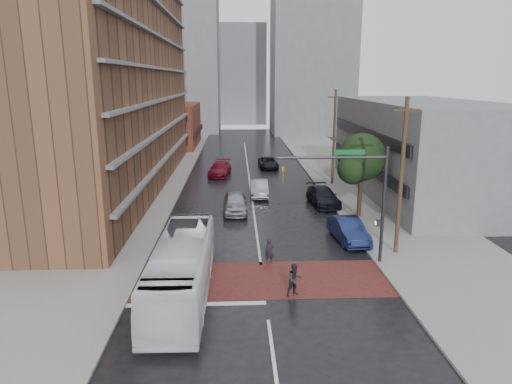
{
  "coord_description": "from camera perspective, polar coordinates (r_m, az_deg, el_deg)",
  "views": [
    {
      "loc": [
        -1.4,
        -23.25,
        10.99
      ],
      "look_at": [
        -0.11,
        6.92,
        3.5
      ],
      "focal_mm": 32.0,
      "sensor_mm": 36.0,
      "label": 1
    }
  ],
  "objects": [
    {
      "name": "utility_pole_near",
      "position": [
        29.68,
        17.71,
        1.89
      ],
      "size": [
        1.6,
        0.26,
        10.0
      ],
      "color": "#473321",
      "rests_on": "ground"
    },
    {
      "name": "sidewalk_east",
      "position": [
        51.12,
        12.22,
        1.28
      ],
      "size": [
        9.0,
        90.0,
        0.15
      ],
      "primitive_type": "cube",
      "color": "gray",
      "rests_on": "ground"
    },
    {
      "name": "car_travel_c",
      "position": [
        53.56,
        -4.54,
        2.9
      ],
      "size": [
        2.92,
        5.66,
        1.57
      ],
      "primitive_type": "imported",
      "rotation": [
        0.0,
        0.0,
        -0.14
      ],
      "color": "maroon",
      "rests_on": "ground"
    },
    {
      "name": "utility_pole_far",
      "position": [
        48.69,
        9.73,
        6.83
      ],
      "size": [
        1.6,
        0.26,
        10.0
      ],
      "color": "#473321",
      "rests_on": "ground"
    },
    {
      "name": "distant_tower_east",
      "position": [
        96.74,
        7.06,
        17.98
      ],
      "size": [
        16.0,
        14.0,
        36.0
      ],
      "primitive_type": "cube",
      "color": "gray",
      "rests_on": "ground"
    },
    {
      "name": "distant_tower_center",
      "position": [
        118.26,
        -1.84,
        14.41
      ],
      "size": [
        12.0,
        10.0,
        24.0
      ],
      "primitive_type": "cube",
      "color": "gray",
      "rests_on": "ground"
    },
    {
      "name": "suv_travel",
      "position": [
        57.93,
        1.55,
        3.67
      ],
      "size": [
        2.52,
        5.01,
        1.36
      ],
      "primitive_type": "imported",
      "rotation": [
        0.0,
        0.0,
        0.05
      ],
      "color": "black",
      "rests_on": "ground"
    },
    {
      "name": "ground",
      "position": [
        25.75,
        0.92,
        -11.33
      ],
      "size": [
        160.0,
        160.0,
        0.0
      ],
      "primitive_type": "plane",
      "color": "black",
      "rests_on": "ground"
    },
    {
      "name": "storefront_west",
      "position": [
        78.33,
        -10.33,
        8.22
      ],
      "size": [
        8.0,
        16.0,
        7.0
      ],
      "primitive_type": "cube",
      "color": "maroon",
      "rests_on": "ground"
    },
    {
      "name": "street_tree",
      "position": [
        37.18,
        13.09,
        3.88
      ],
      "size": [
        4.2,
        4.1,
        6.9
      ],
      "color": "#332319",
      "rests_on": "ground"
    },
    {
      "name": "car_parked_near",
      "position": [
        32.4,
        11.47,
        -4.68
      ],
      "size": [
        2.23,
        5.05,
        1.61
      ],
      "primitive_type": "imported",
      "rotation": [
        0.0,
        0.0,
        0.11
      ],
      "color": "#16214F",
      "rests_on": "ground"
    },
    {
      "name": "apartment_block",
      "position": [
        48.99,
        -18.15,
        16.79
      ],
      "size": [
        10.0,
        44.0,
        28.0
      ],
      "primitive_type": "cube",
      "color": "brown",
      "rests_on": "ground"
    },
    {
      "name": "building_east",
      "position": [
        47.26,
        19.92,
        5.21
      ],
      "size": [
        11.0,
        26.0,
        9.0
      ],
      "primitive_type": "cube",
      "color": "gray",
      "rests_on": "ground"
    },
    {
      "name": "distant_tower_west",
      "position": [
        102.15,
        -9.96,
        16.54
      ],
      "size": [
        18.0,
        16.0,
        32.0
      ],
      "primitive_type": "cube",
      "color": "gray",
      "rests_on": "ground"
    },
    {
      "name": "car_travel_b",
      "position": [
        43.82,
        0.4,
        0.45
      ],
      "size": [
        1.67,
        4.71,
        1.55
      ],
      "primitive_type": "imported",
      "rotation": [
        0.0,
        0.0,
        -0.01
      ],
      "color": "#A7AAAF",
      "rests_on": "ground"
    },
    {
      "name": "pedestrian_b",
      "position": [
        24.17,
        4.88,
        -10.86
      ],
      "size": [
        1.05,
        0.95,
        1.76
      ],
      "primitive_type": "imported",
      "rotation": [
        0.0,
        0.0,
        0.4
      ],
      "color": "black",
      "rests_on": "ground"
    },
    {
      "name": "car_parked_mid",
      "position": [
        41.28,
        8.38,
        -0.54
      ],
      "size": [
        2.67,
        5.56,
        1.56
      ],
      "primitive_type": "imported",
      "rotation": [
        0.0,
        0.0,
        0.09
      ],
      "color": "black",
      "rests_on": "ground"
    },
    {
      "name": "crosswalk",
      "position": [
        26.2,
        0.85,
        -10.84
      ],
      "size": [
        14.0,
        5.0,
        0.02
      ],
      "primitive_type": "cube",
      "color": "maroon",
      "rests_on": "ground"
    },
    {
      "name": "sidewalk_west",
      "position": [
        50.49,
        -13.94,
        1.03
      ],
      "size": [
        9.0,
        90.0,
        0.15
      ],
      "primitive_type": "cube",
      "color": "gray",
      "rests_on": "ground"
    },
    {
      "name": "pedestrian_a",
      "position": [
        28.06,
        1.7,
        -7.42
      ],
      "size": [
        0.6,
        0.42,
        1.55
      ],
      "primitive_type": "imported",
      "rotation": [
        0.0,
        0.0,
        -0.1
      ],
      "color": "black",
      "rests_on": "ground"
    },
    {
      "name": "transit_bus",
      "position": [
        23.99,
        -9.24,
        -9.4
      ],
      "size": [
        2.75,
        11.24,
        3.12
      ],
      "primitive_type": "imported",
      "rotation": [
        0.0,
        0.0,
        -0.01
      ],
      "color": "white",
      "rests_on": "ground"
    },
    {
      "name": "car_parked_far",
      "position": [
        41.3,
        8.37,
        -0.64
      ],
      "size": [
        2.11,
        4.31,
        1.41
      ],
      "primitive_type": "imported",
      "rotation": [
        0.0,
        0.0,
        0.11
      ],
      "color": "#A6A8AD",
      "rests_on": "ground"
    },
    {
      "name": "signal_mast",
      "position": [
        27.47,
        12.92,
        0.41
      ],
      "size": [
        6.5,
        0.3,
        7.2
      ],
      "color": "#2D2D33",
      "rests_on": "ground"
    },
    {
      "name": "car_travel_a",
      "position": [
        38.56,
        -2.63,
        -1.32
      ],
      "size": [
        2.07,
        5.05,
        1.71
      ],
      "primitive_type": "imported",
      "rotation": [
        0.0,
        0.0,
        0.01
      ],
      "color": "#A0A1A7",
      "rests_on": "ground"
    }
  ]
}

